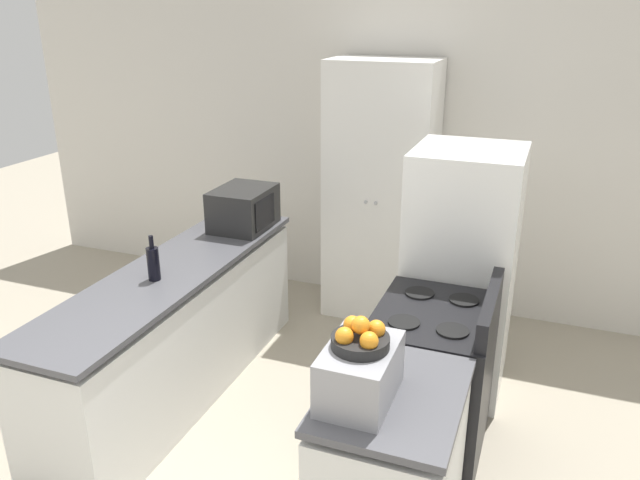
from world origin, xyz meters
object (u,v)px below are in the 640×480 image
object	(u,v)px
pantry_cabinet	(381,193)
microwave	(244,208)
stove	(430,381)
toaster_oven	(359,373)
refrigerator	(460,272)
fruit_bowl	(360,337)
wine_bottle	(153,263)

from	to	relation	value
pantry_cabinet	microwave	distance (m)	1.15
stove	toaster_oven	size ratio (longest dim) A/B	2.55
refrigerator	fruit_bowl	distance (m)	1.75
microwave	toaster_oven	bearing A→B (deg)	-50.34
stove	wine_bottle	bearing A→B (deg)	-173.66
pantry_cabinet	stove	bearing A→B (deg)	-64.69
microwave	fruit_bowl	size ratio (longest dim) A/B	2.00
wine_bottle	fruit_bowl	bearing A→B (deg)	-25.12
stove	microwave	distance (m)	1.93
toaster_oven	fruit_bowl	distance (m)	0.17
toaster_oven	pantry_cabinet	bearing A→B (deg)	103.81
microwave	wine_bottle	distance (m)	1.05
microwave	toaster_oven	distance (m)	2.30
pantry_cabinet	stove	distance (m)	1.92
pantry_cabinet	refrigerator	size ratio (longest dim) A/B	1.27
pantry_cabinet	toaster_oven	distance (m)	2.64
pantry_cabinet	microwave	xyz separation A→B (m)	(-0.84, -0.79, 0.01)
wine_bottle	stove	bearing A→B (deg)	6.34
pantry_cabinet	microwave	bearing A→B (deg)	-136.66
wine_bottle	refrigerator	bearing A→B (deg)	29.83
wine_bottle	microwave	bearing A→B (deg)	86.00
stove	refrigerator	world-z (taller)	refrigerator
stove	pantry_cabinet	bearing A→B (deg)	115.31
refrigerator	fruit_bowl	xyz separation A→B (m)	(-0.17, -1.70, 0.38)
wine_bottle	toaster_oven	bearing A→B (deg)	-25.17
stove	toaster_oven	world-z (taller)	toaster_oven
toaster_oven	fruit_bowl	world-z (taller)	fruit_bowl
stove	toaster_oven	xyz separation A→B (m)	(-0.15, -0.91, 0.57)
pantry_cabinet	refrigerator	xyz separation A→B (m)	(0.80, -0.86, -0.22)
wine_bottle	toaster_oven	xyz separation A→B (m)	(1.54, -0.72, 0.01)
pantry_cabinet	fruit_bowl	xyz separation A→B (m)	(0.63, -2.56, 0.15)
refrigerator	fruit_bowl	bearing A→B (deg)	-95.67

